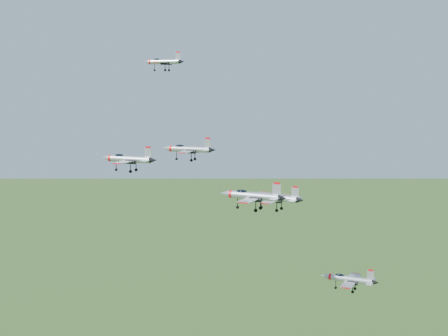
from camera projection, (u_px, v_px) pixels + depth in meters
The scene contains 6 objects.
jet_lead at pixel (163, 62), 152.17m from camera, with size 11.27×9.39×3.01m.
jet_left_high at pixel (188, 149), 131.21m from camera, with size 12.05×10.15×3.24m.
jet_right_high at pixel (128, 159), 115.84m from camera, with size 11.76×9.83×3.15m.
jet_left_low at pixel (274, 197), 133.25m from camera, with size 13.50×11.07×3.62m.
jet_right_low at pixel (252, 195), 108.46m from camera, with size 12.60×10.44×3.37m.
jet_trail at pixel (349, 279), 114.62m from camera, with size 10.92×9.07×2.92m.
Camera 1 is at (64.27, -111.35, 159.76)m, focal length 50.00 mm.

